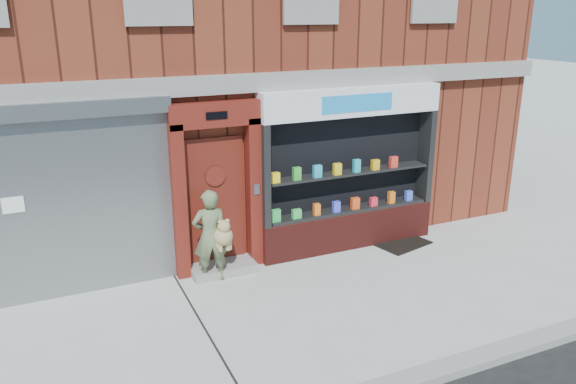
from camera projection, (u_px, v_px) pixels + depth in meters
ground at (306, 308)px, 8.43m from camera, size 80.00×80.00×0.00m
building at (188, 23)px, 12.40m from camera, size 12.00×8.16×8.00m
shutter_bay at (71, 189)px, 8.40m from camera, size 3.10×0.30×3.04m
red_door_bay at (217, 188)px, 9.30m from camera, size 1.52×0.58×2.90m
pharmacy_bay at (349, 177)px, 10.27m from camera, size 3.50×0.41×3.00m
woman at (212, 236)px, 9.09m from camera, size 0.65×0.49×1.57m
doormat at (402, 243)px, 10.77m from camera, size 1.14×0.92×0.03m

